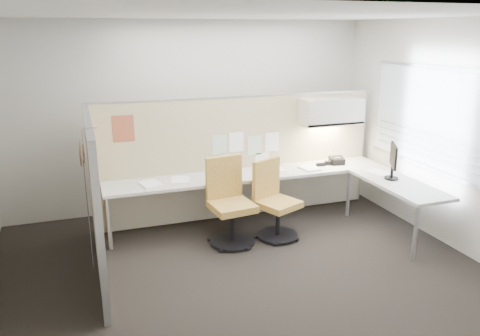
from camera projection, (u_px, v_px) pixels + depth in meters
name	position (u px, v px, depth m)	size (l,w,h in m)	color
floor	(239.00, 270.00, 5.38)	(5.50, 4.50, 0.01)	black
ceiling	(239.00, 13.00, 4.58)	(5.50, 4.50, 0.01)	white
wall_back	(190.00, 117.00, 7.02)	(5.50, 0.02, 2.80)	beige
wall_front	(356.00, 237.00, 2.94)	(5.50, 0.02, 2.80)	beige
wall_right	(447.00, 134.00, 5.85)	(0.02, 4.50, 2.80)	beige
window_pane	(446.00, 122.00, 5.80)	(0.01, 2.80, 1.30)	#909AA7
partition_back	(239.00, 158.00, 6.75)	(4.10, 0.06, 1.75)	tan
partition_left	(95.00, 199.00, 5.11)	(0.06, 2.20, 1.75)	tan
desk	(276.00, 183.00, 6.52)	(4.00, 2.07, 0.73)	beige
overhead_bin	(331.00, 111.00, 6.81)	(0.90, 0.36, 0.38)	beige
task_light_strip	(330.00, 126.00, 6.87)	(0.60, 0.06, 0.02)	#FFEABF
pinned_papers	(245.00, 147.00, 6.70)	(1.01, 0.00, 0.47)	#8CBF8C
poster	(123.00, 129.00, 6.06)	(0.28, 0.00, 0.35)	#EC501D
chair_left	(229.00, 204.00, 5.97)	(0.58, 0.59, 1.09)	black
chair_right	(274.00, 202.00, 6.13)	(0.62, 0.64, 1.02)	black
monitor	(393.00, 159.00, 6.18)	(0.24, 0.41, 0.47)	black
phone	(336.00, 161.00, 6.95)	(0.24, 0.22, 0.12)	black
stapler	(321.00, 165.00, 6.85)	(0.14, 0.04, 0.05)	black
tape_dispenser	(328.00, 163.00, 6.91)	(0.10, 0.06, 0.06)	black
coat_hook	(83.00, 166.00, 4.42)	(0.18, 0.47, 1.39)	silver
paper_stack_0	(150.00, 184.00, 6.01)	(0.23, 0.30, 0.03)	white
paper_stack_1	(180.00, 180.00, 6.18)	(0.23, 0.30, 0.02)	white
paper_stack_2	(227.00, 177.00, 6.29)	(0.23, 0.30, 0.05)	white
paper_stack_3	(275.00, 169.00, 6.69)	(0.23, 0.30, 0.01)	white
paper_stack_4	(309.00, 168.00, 6.71)	(0.23, 0.30, 0.03)	white
paper_stack_5	(378.00, 173.00, 6.51)	(0.23, 0.30, 0.02)	white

